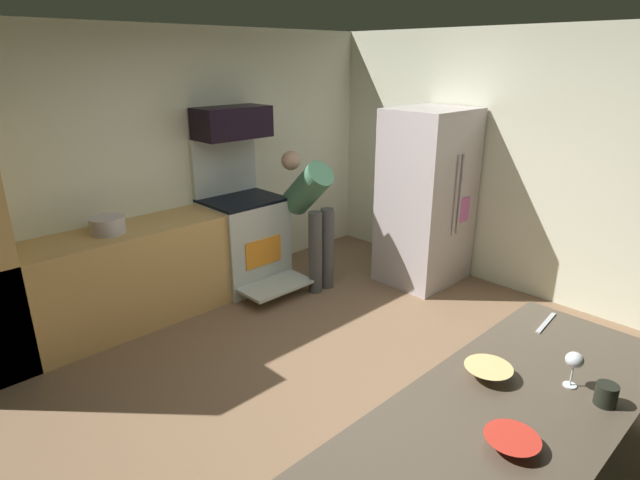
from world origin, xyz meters
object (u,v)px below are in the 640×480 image
object	(u,v)px
refrigerator	(426,198)
mug_coffee	(606,395)
stock_pot	(108,225)
person_cook	(311,209)
microwave	(232,122)
oven_range	(244,238)
mixing_bowl_large	(511,442)
mixing_bowl_small	(488,372)
wine_glass_near	(574,361)

from	to	relation	value
refrigerator	mug_coffee	distance (m)	3.37
refrigerator	stock_pot	xyz separation A→B (m)	(-2.87, 1.25, 0.05)
mug_coffee	person_cook	bearing A→B (deg)	68.72
microwave	mug_coffee	world-z (taller)	microwave
oven_range	person_cook	distance (m)	0.79
mixing_bowl_large	mixing_bowl_small	size ratio (longest dim) A/B	0.96
oven_range	stock_pot	distance (m)	1.45
mixing_bowl_large	mixing_bowl_small	xyz separation A→B (m)	(0.36, 0.30, 0.00)
mixing_bowl_large	stock_pot	world-z (taller)	stock_pot
wine_glass_near	mug_coffee	distance (m)	0.18
microwave	stock_pot	xyz separation A→B (m)	(-1.38, -0.08, -0.73)
mug_coffee	mixing_bowl_small	bearing A→B (deg)	112.28
microwave	mixing_bowl_large	distance (m)	3.98
refrigerator	mug_coffee	size ratio (longest dim) A/B	18.70
microwave	mixing_bowl_small	bearing A→B (deg)	-105.75
mixing_bowl_small	wine_glass_near	size ratio (longest dim) A/B	1.28
wine_glass_near	mixing_bowl_large	bearing A→B (deg)	179.98
wine_glass_near	mug_coffee	world-z (taller)	wine_glass_near
oven_range	refrigerator	size ratio (longest dim) A/B	0.85
microwave	mixing_bowl_small	distance (m)	3.60
microwave	stock_pot	size ratio (longest dim) A/B	2.53
person_cook	mug_coffee	size ratio (longest dim) A/B	14.31
oven_range	mixing_bowl_small	world-z (taller)	oven_range
mixing_bowl_small	wine_glass_near	bearing A→B (deg)	-54.46
refrigerator	wine_glass_near	world-z (taller)	refrigerator
mixing_bowl_small	wine_glass_near	xyz separation A→B (m)	(0.21, -0.30, 0.10)
mug_coffee	oven_range	bearing A→B (deg)	78.40
microwave	person_cook	size ratio (longest dim) A/B	0.53
mug_coffee	stock_pot	distance (m)	3.80
oven_range	person_cook	bearing A→B (deg)	-47.37
mixing_bowl_large	microwave	bearing A→B (deg)	70.41
refrigerator	person_cook	xyz separation A→B (m)	(-1.00, 0.71, -0.07)
oven_range	mixing_bowl_small	bearing A→B (deg)	-106.18
person_cook	refrigerator	bearing A→B (deg)	-35.18
person_cook	microwave	bearing A→B (deg)	128.00
microwave	refrigerator	size ratio (longest dim) A/B	0.40
oven_range	refrigerator	bearing A→B (deg)	-39.66
mixing_bowl_small	mug_coffee	world-z (taller)	mug_coffee
refrigerator	person_cook	world-z (taller)	refrigerator
wine_glass_near	stock_pot	size ratio (longest dim) A/B	0.59
microwave	wine_glass_near	world-z (taller)	microwave
microwave	oven_range	bearing A→B (deg)	-90.00
oven_range	microwave	world-z (taller)	microwave
person_cook	wine_glass_near	size ratio (longest dim) A/B	8.08
refrigerator	mixing_bowl_large	world-z (taller)	refrigerator
refrigerator	wine_glass_near	bearing A→B (deg)	-133.48
stock_pot	mixing_bowl_large	bearing A→B (deg)	-88.87
oven_range	mixing_bowl_large	size ratio (longest dim) A/B	7.25
person_cook	oven_range	bearing A→B (deg)	132.63
microwave	mixing_bowl_small	size ratio (longest dim) A/B	3.31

